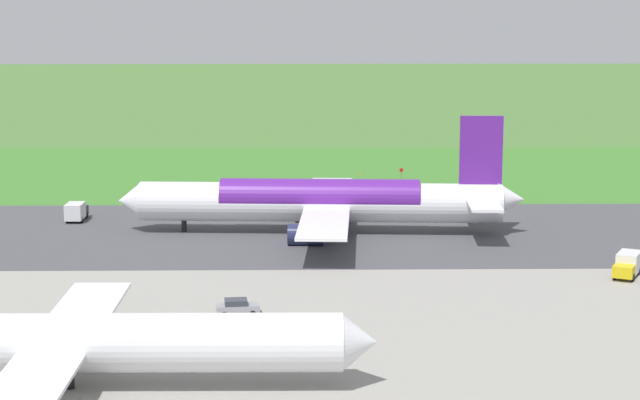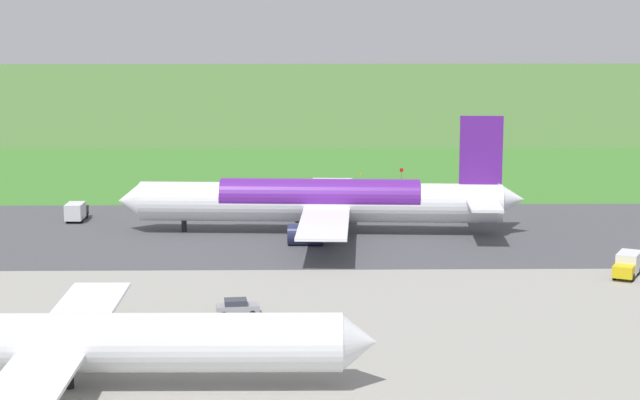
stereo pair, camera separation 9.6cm
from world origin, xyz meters
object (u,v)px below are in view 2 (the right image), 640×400
(service_truck_baggage, at_px, (76,211))
(traffic_cone_orange, at_px, (361,173))
(airliner_parked_mid, at_px, (64,342))
(service_car_followme, at_px, (237,307))
(service_truck_fuel, at_px, (628,264))
(no_stopping_sign, at_px, (401,174))
(airliner_main, at_px, (323,201))

(service_truck_baggage, height_order, traffic_cone_orange, service_truck_baggage)
(airliner_parked_mid, bearing_deg, traffic_cone_orange, -104.88)
(service_truck_baggage, distance_m, service_car_followme, 54.33)
(service_truck_fuel, xyz_separation_m, traffic_cone_orange, (26.04, -74.95, -1.13))
(traffic_cone_orange, bearing_deg, service_truck_fuel, 109.16)
(service_truck_fuel, distance_m, no_stopping_sign, 70.10)
(airliner_parked_mid, bearing_deg, no_stopping_sign, -109.23)
(service_truck_baggage, height_order, no_stopping_sign, service_truck_baggage)
(traffic_cone_orange, bearing_deg, airliner_main, 81.31)
(airliner_parked_mid, height_order, traffic_cone_orange, airliner_parked_mid)
(service_truck_fuel, bearing_deg, service_truck_baggage, -25.92)
(no_stopping_sign, relative_size, traffic_cone_orange, 4.09)
(airliner_parked_mid, distance_m, traffic_cone_orange, 114.73)
(no_stopping_sign, distance_m, traffic_cone_orange, 10.10)
(airliner_main, xyz_separation_m, service_truck_fuel, (-33.78, 24.31, -2.95))
(no_stopping_sign, bearing_deg, service_truck_baggage, 34.96)
(service_car_followme, xyz_separation_m, no_stopping_sign, (-23.50, -82.20, 0.51))
(airliner_main, bearing_deg, no_stopping_sign, -108.38)
(service_car_followme, xyz_separation_m, service_truck_fuel, (-42.98, -14.86, 0.56))
(service_truck_fuel, distance_m, traffic_cone_orange, 79.35)
(airliner_parked_mid, relative_size, traffic_cone_orange, 89.38)
(service_truck_fuel, relative_size, no_stopping_sign, 2.75)
(service_truck_baggage, xyz_separation_m, service_car_followme, (-25.33, 48.06, -0.56))
(service_truck_baggage, distance_m, traffic_cone_orange, 59.42)
(no_stopping_sign, bearing_deg, airliner_main, 71.62)
(service_truck_fuel, bearing_deg, service_car_followme, 19.07)
(no_stopping_sign, bearing_deg, traffic_cone_orange, -49.26)
(airliner_parked_mid, xyz_separation_m, service_truck_fuel, (-55.49, -35.87, -2.53))
(airliner_parked_mid, bearing_deg, service_truck_baggage, -79.48)
(service_truck_baggage, bearing_deg, service_car_followme, 117.79)
(service_truck_baggage, height_order, service_car_followme, service_truck_baggage)
(airliner_parked_mid, distance_m, no_stopping_sign, 109.34)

